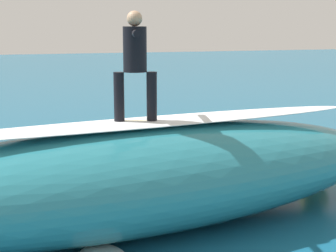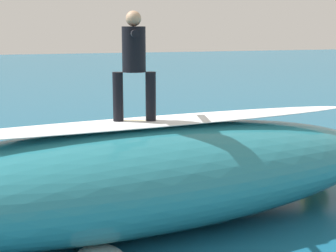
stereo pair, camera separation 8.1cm
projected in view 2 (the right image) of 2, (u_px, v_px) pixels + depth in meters
ground_plane at (122, 185)px, 10.55m from camera, size 120.00×120.00×0.00m
wave_crest at (144, 177)px, 8.13m from camera, size 9.44×3.31×1.68m
wave_foam_lip at (144, 122)px, 7.97m from camera, size 7.93×1.51×0.08m
surfboard_riding at (135, 123)px, 7.90m from camera, size 2.21×1.02×0.08m
surfer_riding at (134, 58)px, 7.72m from camera, size 0.64×1.54×1.66m
surfboard_paddling at (190, 165)px, 11.94m from camera, size 2.05×1.74×0.07m
surfer_paddling at (195, 159)px, 11.88m from camera, size 1.43×1.17×0.30m
buoy_marker at (316, 172)px, 10.45m from camera, size 0.58×0.58×0.98m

